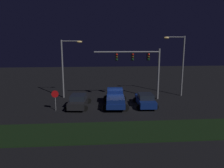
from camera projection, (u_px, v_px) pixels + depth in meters
The scene contains 9 objects.
ground_plane at pixel (117, 105), 25.34m from camera, with size 80.00×80.00×0.00m, color black.
grass_median at pixel (126, 131), 17.88m from camera, with size 22.03×4.23×0.10m, color black.
pickup_truck at pixel (115, 97), 25.00m from camera, with size 3.11×5.52×1.80m.
car_sedan at pixel (79, 101), 24.47m from camera, with size 2.78×4.56×1.51m.
car_sedan_far at pixel (145, 100), 24.88m from camera, with size 2.61×4.47×1.51m.
traffic_signal_gantry at pixel (140, 62), 27.09m from camera, with size 8.32×0.56×6.50m.
street_lamp_left at pixel (67, 61), 28.01m from camera, with size 2.74×0.44×7.58m.
street_lamp_right at pixel (179, 59), 28.89m from camera, with size 2.91×0.44×8.10m.
stop_sign at pixel (55, 97), 23.09m from camera, with size 0.76×0.08×2.23m.
Camera 1 is at (-2.44, -24.26, 7.35)m, focal length 34.56 mm.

